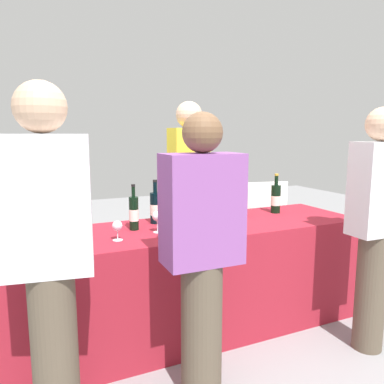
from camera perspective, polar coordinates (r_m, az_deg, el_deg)
The scene contains 20 objects.
ground_plane at distance 3.00m, azimuth -0.00°, elevation -20.19°, with size 12.00×12.00×0.00m, color gray.
tasting_table at distance 2.83m, azimuth -0.00°, elevation -13.11°, with size 2.63×0.74×0.80m, color maroon.
wine_bottle_0 at distance 2.59m, azimuth -19.91°, elevation -3.99°, with size 0.06×0.06×0.29m.
wine_bottle_1 at distance 2.61m, azimuth -8.91°, elevation -3.19°, with size 0.07×0.07×0.32m.
wine_bottle_2 at distance 2.78m, azimuth -5.64°, elevation -2.37°, with size 0.08×0.08×0.33m.
wine_bottle_3 at distance 2.82m, azimuth -2.80°, elevation -2.35°, with size 0.07×0.07×0.31m.
wine_bottle_4 at distance 2.85m, azimuth 0.37°, elevation -2.01°, with size 0.08×0.08×0.34m.
wine_bottle_5 at distance 3.03m, azimuth 7.88°, elevation -1.51°, with size 0.07×0.07×0.32m.
wine_bottle_6 at distance 3.21m, azimuth 12.72°, elevation -0.99°, with size 0.08×0.08×0.33m.
wine_glass_0 at distance 2.36m, azimuth -20.64°, elevation -5.48°, with size 0.07×0.07×0.14m.
wine_glass_1 at distance 2.37m, azimuth -11.38°, elevation -5.25°, with size 0.06×0.06×0.13m.
wine_glass_2 at distance 2.52m, azimuth -5.34°, elevation -3.80°, with size 0.07×0.07×0.15m.
wine_glass_3 at distance 2.48m, azimuth 0.18°, elevation -4.29°, with size 0.06×0.06×0.13m.
wine_glass_4 at distance 2.59m, azimuth 1.87°, elevation -3.38°, with size 0.07×0.07×0.15m.
wine_glass_5 at distance 2.61m, azimuth 5.30°, elevation -3.47°, with size 0.07×0.07×0.14m.
server_pouring at distance 3.38m, azimuth -0.45°, elevation 0.71°, with size 0.37×0.23×1.74m.
guest_0 at distance 1.82m, azimuth -21.06°, elevation -8.86°, with size 0.42×0.27×1.68m.
guest_1 at distance 2.00m, azimuth 1.52°, elevation -9.01°, with size 0.42×0.23×1.57m.
guest_2 at distance 2.72m, azimuth 26.38°, elevation -3.93°, with size 0.36×0.22×1.63m.
menu_board at distance 4.07m, azimuth 10.53°, elevation -5.20°, with size 0.59×0.03×0.96m, color white.
Camera 1 is at (-1.08, -2.39, 1.46)m, focal length 34.78 mm.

